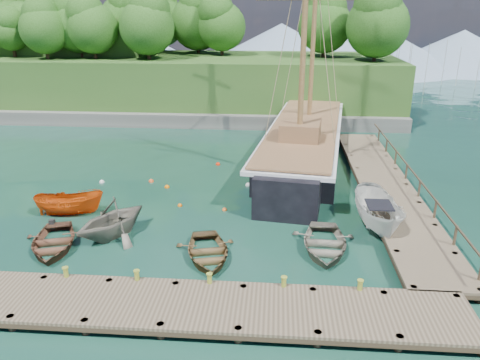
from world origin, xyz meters
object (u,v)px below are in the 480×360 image
Objects in this scene: schooner at (304,147)px; rowboat_2 at (208,258)px; rowboat_3 at (324,250)px; rowboat_1 at (113,236)px; rowboat_0 at (54,248)px; cabin_boat_white at (377,229)px; motorboat_orange at (71,214)px.

rowboat_2 is at bearing -100.96° from schooner.
schooner reaches higher than rowboat_3.
rowboat_1 reaches higher than rowboat_3.
rowboat_3 is at bearing -12.73° from rowboat_0.
rowboat_0 is 0.95× the size of rowboat_3.
rowboat_3 is 13.83m from schooner.
rowboat_1 is 0.77× the size of cabin_boat_white.
schooner is at bearing -60.49° from motorboat_orange.
schooner reaches higher than rowboat_0.
rowboat_2 is 9.29m from cabin_boat_white.
rowboat_3 reaches higher than rowboat_0.
rowboat_3 is at bearing 28.79° from rowboat_1.
schooner is at bearing 94.42° from rowboat_3.
rowboat_1 is at bearing -120.21° from schooner.
motorboat_orange is at bearing 170.60° from rowboat_3.
rowboat_1 reaches higher than rowboat_0.
rowboat_2 is (7.67, -0.32, 0.00)m from rowboat_0.
cabin_boat_white is at bearing -4.83° from rowboat_0.
motorboat_orange is at bearing 85.23° from rowboat_0.
cabin_boat_white is at bearing 42.42° from rowboat_3.
schooner is (-0.37, 13.77, 1.16)m from rowboat_3.
rowboat_1 is 5.51m from rowboat_2.
rowboat_3 is at bearing -110.92° from motorboat_orange.
rowboat_2 is 5.66m from rowboat_3.
rowboat_0 is at bearing -116.19° from rowboat_1.
rowboat_0 is at bearing -176.96° from motorboat_orange.
rowboat_2 is 0.75× the size of cabin_boat_white.
motorboat_orange is 0.14× the size of schooner.
motorboat_orange is (-0.81, 3.91, 0.00)m from rowboat_0.
rowboat_0 is at bearing -173.38° from rowboat_3.
cabin_boat_white is (17.02, -0.57, 0.00)m from motorboat_orange.
motorboat_orange is (-3.28, 2.40, 0.00)m from rowboat_1.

